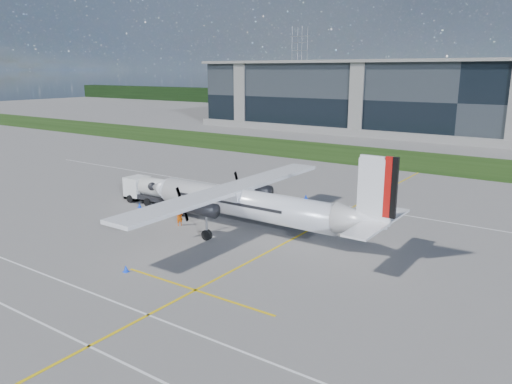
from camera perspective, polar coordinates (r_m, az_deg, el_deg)
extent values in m
plane|color=#64625F|center=(72.60, 16.02, 2.52)|extent=(400.00, 400.00, 0.00)
cube|color=#1A360E|center=(80.10, 17.91, 3.42)|extent=(400.00, 18.00, 0.04)
cube|color=black|center=(110.15, 23.25, 9.56)|extent=(120.00, 20.00, 15.00)
cube|color=yellow|center=(44.56, 6.88, -3.94)|extent=(0.20, 70.00, 0.01)
cube|color=white|center=(29.72, -22.15, -14.30)|extent=(90.00, 0.15, 0.01)
imported|color=#F25907|center=(44.80, -8.72, -2.66)|extent=(0.80, 0.91, 1.87)
cone|color=#0E3FF2|center=(49.38, -12.95, -2.14)|extent=(0.36, 0.36, 0.50)
cone|color=#0E3FF2|center=(35.71, -14.65, -8.45)|extent=(0.36, 0.36, 0.50)
cone|color=#0E3FF2|center=(51.51, -13.16, -1.49)|extent=(0.36, 0.36, 0.50)
cone|color=#0E3FF2|center=(51.50, -9.62, -1.32)|extent=(0.36, 0.36, 0.50)
cone|color=#0E3FF2|center=(53.89, 5.72, -0.52)|extent=(0.36, 0.36, 0.50)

